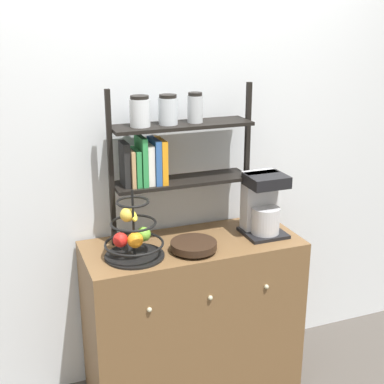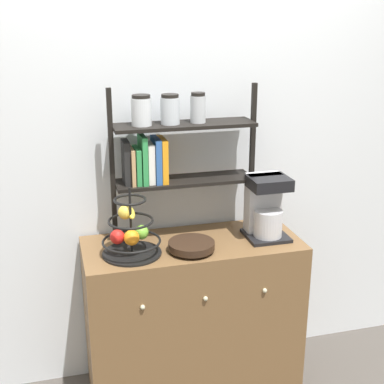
# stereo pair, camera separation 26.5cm
# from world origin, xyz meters

# --- Properties ---
(wall_back) EXTENTS (7.00, 0.05, 2.60)m
(wall_back) POSITION_xyz_m (0.00, 0.52, 1.30)
(wall_back) COLOR silver
(wall_back) RESTS_ON ground_plane
(sideboard) EXTENTS (1.13, 0.49, 0.88)m
(sideboard) POSITION_xyz_m (0.00, 0.24, 0.44)
(sideboard) COLOR brown
(sideboard) RESTS_ON ground_plane
(coffee_maker) EXTENTS (0.21, 0.22, 0.34)m
(coffee_maker) POSITION_xyz_m (0.39, 0.22, 1.05)
(coffee_maker) COLOR black
(coffee_maker) RESTS_ON sideboard
(fruit_stand) EXTENTS (0.29, 0.29, 0.35)m
(fruit_stand) POSITION_xyz_m (-0.33, 0.18, 0.99)
(fruit_stand) COLOR black
(fruit_stand) RESTS_ON sideboard
(wooden_bowl) EXTENTS (0.23, 0.23, 0.05)m
(wooden_bowl) POSITION_xyz_m (-0.03, 0.14, 0.91)
(wooden_bowl) COLOR black
(wooden_bowl) RESTS_ON sideboard
(shelf_hutch) EXTENTS (0.77, 0.20, 0.79)m
(shelf_hutch) POSITION_xyz_m (-0.11, 0.36, 1.37)
(shelf_hutch) COLOR black
(shelf_hutch) RESTS_ON sideboard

